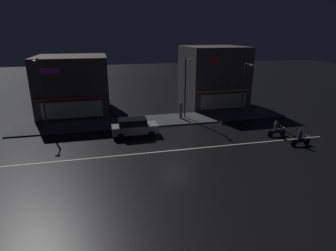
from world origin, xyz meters
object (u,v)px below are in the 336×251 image
streetlamp_west (41,87)px  streetlamp_mid (186,83)px  streetlamp_east (245,85)px  motorcycle_lead (276,130)px  pedestrian_on_sidewalk (181,110)px  parked_car_near_kerb (134,127)px  motorcycle_following (300,139)px  traffic_cone (221,122)px

streetlamp_west → streetlamp_mid: size_ratio=1.03×
streetlamp_mid → streetlamp_east: (6.50, -1.10, -0.29)m
streetlamp_mid → motorcycle_lead: (6.72, -7.41, -3.45)m
streetlamp_west → streetlamp_east: streetlamp_west is taller
streetlamp_west → pedestrian_on_sidewalk: 14.63m
parked_car_near_kerb → motorcycle_following: parked_car_near_kerb is taller
streetlamp_mid → motorcycle_lead: size_ratio=3.49×
streetlamp_east → traffic_cone: size_ratio=11.06×
streetlamp_west → motorcycle_following: bearing=-24.9°
traffic_cone → parked_car_near_kerb: bearing=-172.7°
motorcycle_lead → motorcycle_following: size_ratio=1.00×
streetlamp_west → pedestrian_on_sidewalk: bearing=-1.8°
pedestrian_on_sidewalk → motorcycle_lead: bearing=-133.5°
streetlamp_west → parked_car_near_kerb: streetlamp_west is taller
streetlamp_mid → motorcycle_lead: 10.58m
streetlamp_east → pedestrian_on_sidewalk: (-7.06, 0.97, -2.73)m
parked_car_near_kerb → traffic_cone: size_ratio=7.82×
pedestrian_on_sidewalk → traffic_cone: size_ratio=3.56×
streetlamp_west → motorcycle_following: size_ratio=3.61×
streetlamp_east → pedestrian_on_sidewalk: size_ratio=3.10×
pedestrian_on_sidewalk → streetlamp_east: bearing=-96.4°
streetlamp_mid → pedestrian_on_sidewalk: (-0.57, -0.14, -3.02)m
parked_car_near_kerb → motorcycle_lead: (12.99, -3.26, -0.24)m
motorcycle_lead → traffic_cone: motorcycle_lead is taller
streetlamp_west → motorcycle_following: 24.71m
pedestrian_on_sidewalk → streetlamp_mid: bearing=-75.0°
motorcycle_following → streetlamp_mid: bearing=-51.7°
motorcycle_lead → traffic_cone: (-3.58, 4.46, -0.36)m
motorcycle_lead → traffic_cone: 5.73m
streetlamp_west → parked_car_near_kerb: size_ratio=1.60×
motorcycle_lead → parked_car_near_kerb: bearing=158.5°
streetlamp_west → streetlamp_east: 21.39m
parked_car_near_kerb → motorcycle_following: (13.60, -5.82, -0.24)m
streetlamp_east → streetlamp_west: bearing=176.2°
streetlamp_west → parked_car_near_kerb: 10.23m
motorcycle_lead → pedestrian_on_sidewalk: bearing=127.6°
streetlamp_east → motorcycle_following: bearing=-84.6°
streetlamp_mid → parked_car_near_kerb: streetlamp_mid is taller
streetlamp_east → motorcycle_lead: size_ratio=3.20×
streetlamp_east → motorcycle_following: (0.84, -8.87, -3.16)m
pedestrian_on_sidewalk → traffic_cone: bearing=-125.7°
streetlamp_mid → parked_car_near_kerb: 8.18m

